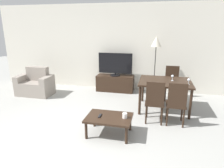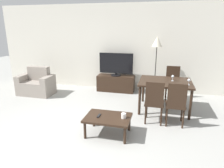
# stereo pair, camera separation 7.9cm
# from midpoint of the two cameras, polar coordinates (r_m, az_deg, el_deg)

# --- Properties ---
(ground_plane) EXTENTS (18.00, 18.00, 0.00)m
(ground_plane) POSITION_cam_midpoint_polar(r_m,az_deg,el_deg) (3.84, -13.76, -15.96)
(ground_plane) COLOR #9E9E99
(wall_back) EXTENTS (7.76, 0.06, 2.70)m
(wall_back) POSITION_cam_midpoint_polar(r_m,az_deg,el_deg) (6.53, -1.01, 10.33)
(wall_back) COLOR silver
(wall_back) RESTS_ON ground_plane
(armchair) EXTENTS (1.03, 0.61, 0.83)m
(armchair) POSITION_cam_midpoint_polar(r_m,az_deg,el_deg) (6.50, -21.36, -0.22)
(armchair) COLOR gray
(armchair) RESTS_ON ground_plane
(tv_stand) EXTENTS (1.17, 0.44, 0.51)m
(tv_stand) POSITION_cam_midpoint_polar(r_m,az_deg,el_deg) (6.40, 0.56, 0.22)
(tv_stand) COLOR black
(tv_stand) RESTS_ON ground_plane
(tv) EXTENTS (1.06, 0.32, 0.71)m
(tv) POSITION_cam_midpoint_polar(r_m,az_deg,el_deg) (6.26, 0.57, 5.63)
(tv) COLOR black
(tv) RESTS_ON tv_stand
(coffee_table) EXTENTS (0.86, 0.60, 0.37)m
(coffee_table) POSITION_cam_midpoint_polar(r_m,az_deg,el_deg) (3.84, -1.46, -9.94)
(coffee_table) COLOR black
(coffee_table) RESTS_ON ground_plane
(dining_table) EXTENTS (1.24, 1.01, 0.74)m
(dining_table) POSITION_cam_midpoint_polar(r_m,az_deg,el_deg) (5.02, 14.45, -0.04)
(dining_table) COLOR black
(dining_table) RESTS_ON ground_plane
(dining_chair_near) EXTENTS (0.40, 0.40, 0.94)m
(dining_chair_near) POSITION_cam_midpoint_polar(r_m,az_deg,el_deg) (4.28, 11.62, -4.63)
(dining_chair_near) COLOR black
(dining_chair_near) RESTS_ON ground_plane
(dining_chair_far) EXTENTS (0.40, 0.40, 0.94)m
(dining_chair_far) POSITION_cam_midpoint_polar(r_m,az_deg,el_deg) (5.86, 16.33, 0.70)
(dining_chair_far) COLOR black
(dining_chair_far) RESTS_ON ground_plane
(dining_chair_near_right) EXTENTS (0.40, 0.40, 0.94)m
(dining_chair_near_right) POSITION_cam_midpoint_polar(r_m,az_deg,el_deg) (4.30, 17.41, -4.97)
(dining_chair_near_right) COLOR black
(dining_chair_near_right) RESTS_ON ground_plane
(floor_lamp) EXTENTS (0.29, 0.29, 1.75)m
(floor_lamp) POSITION_cam_midpoint_polar(r_m,az_deg,el_deg) (5.95, 12.12, 10.77)
(floor_lamp) COLOR black
(floor_lamp) RESTS_ON ground_plane
(remote_primary) EXTENTS (0.04, 0.15, 0.02)m
(remote_primary) POSITION_cam_midpoint_polar(r_m,az_deg,el_deg) (3.85, -4.08, -9.05)
(remote_primary) COLOR black
(remote_primary) RESTS_ON coffee_table
(cup_white_near) EXTENTS (0.09, 0.09, 0.10)m
(cup_white_near) POSITION_cam_midpoint_polar(r_m,az_deg,el_deg) (3.76, 3.07, -9.01)
(cup_white_near) COLOR white
(cup_white_near) RESTS_ON coffee_table
(wine_glass_left) EXTENTS (0.07, 0.07, 0.15)m
(wine_glass_left) POSITION_cam_midpoint_polar(r_m,az_deg,el_deg) (4.82, 20.64, 1.00)
(wine_glass_left) COLOR silver
(wine_glass_left) RESTS_ON dining_table
(wine_glass_center) EXTENTS (0.07, 0.07, 0.15)m
(wine_glass_center) POSITION_cam_midpoint_polar(r_m,az_deg,el_deg) (5.04, 16.48, 2.03)
(wine_glass_center) COLOR silver
(wine_glass_center) RESTS_ON dining_table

